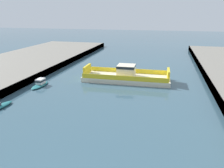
% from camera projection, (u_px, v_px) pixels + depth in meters
% --- Properties ---
extents(chain_ferry, '(20.77, 7.60, 3.89)m').
position_uv_depth(chain_ferry, '(126.00, 76.00, 51.97)').
color(chain_ferry, beige).
rests_on(chain_ferry, ground).
extents(moored_boat_mid_left, '(2.07, 5.94, 1.61)m').
position_uv_depth(moored_boat_mid_left, '(40.00, 83.00, 48.43)').
color(moored_boat_mid_left, '#237075').
rests_on(moored_boat_mid_left, ground).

